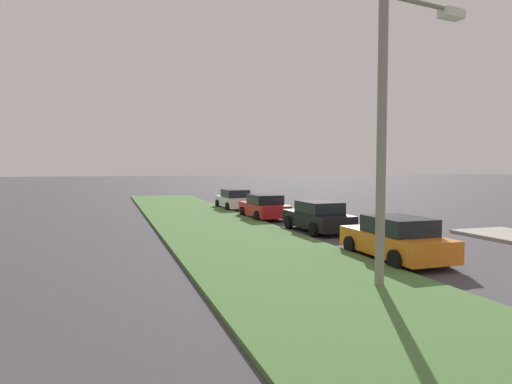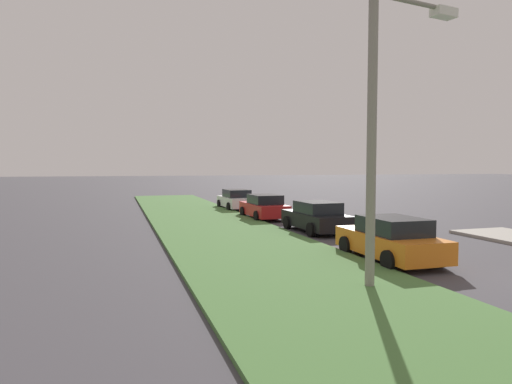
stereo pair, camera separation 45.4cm
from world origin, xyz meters
name	(u,v)px [view 1 (the left image)]	position (x,y,z in m)	size (l,w,h in m)	color
grass_median	(245,243)	(10.00, 7.31, 0.06)	(60.00, 6.00, 0.12)	#477238
parked_car_orange	(396,239)	(5.59, 3.39, 0.72)	(4.34, 2.10, 1.47)	orange
parked_car_black	(318,217)	(12.23, 2.93, 0.72)	(4.34, 2.10, 1.47)	black
parked_car_red	(264,207)	(18.00, 3.62, 0.72)	(4.33, 2.07, 1.47)	red
parked_car_white	(235,200)	(24.19, 3.70, 0.72)	(4.35, 2.11, 1.47)	silver
streetlight	(393,117)	(2.82, 5.60, 4.39)	(0.69, 2.87, 7.50)	gray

